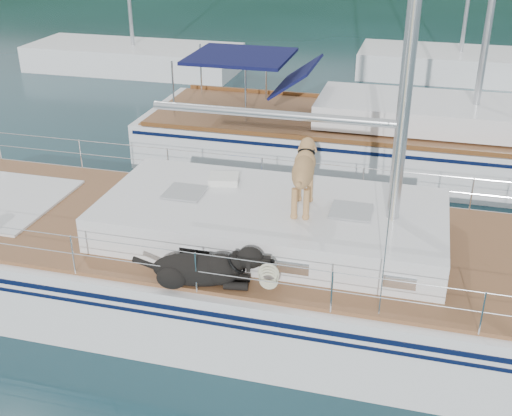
# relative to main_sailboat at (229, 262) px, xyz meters

# --- Properties ---
(ground) EXTENTS (120.00, 120.00, 0.00)m
(ground) POSITION_rel_main_sailboat_xyz_m (-0.10, 0.01, -0.68)
(ground) COLOR black
(ground) RESTS_ON ground
(main_sailboat) EXTENTS (12.00, 3.83, 14.01)m
(main_sailboat) POSITION_rel_main_sailboat_xyz_m (0.00, 0.00, 0.00)
(main_sailboat) COLOR white
(main_sailboat) RESTS_ON ground
(neighbor_sailboat) EXTENTS (11.00, 3.50, 13.30)m
(neighbor_sailboat) POSITION_rel_main_sailboat_xyz_m (1.65, 6.51, -0.05)
(neighbor_sailboat) COLOR white
(neighbor_sailboat) RESTS_ON ground
(bg_boat_west) EXTENTS (8.00, 3.00, 11.65)m
(bg_boat_west) POSITION_rel_main_sailboat_xyz_m (-8.10, 14.01, -0.23)
(bg_boat_west) COLOR white
(bg_boat_west) RESTS_ON ground
(bg_boat_center) EXTENTS (7.20, 3.00, 11.65)m
(bg_boat_center) POSITION_rel_main_sailboat_xyz_m (3.90, 16.01, -0.23)
(bg_boat_center) COLOR white
(bg_boat_center) RESTS_ON ground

